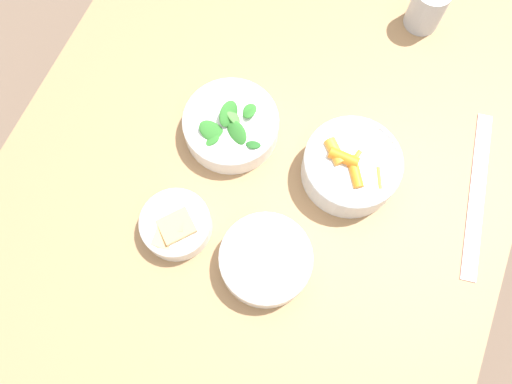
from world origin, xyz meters
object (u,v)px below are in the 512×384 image
at_px(bowl_cookies, 176,225).
at_px(bowl_beans_hotdog, 266,260).
at_px(bowl_carrots, 351,166).
at_px(ruler, 477,194).
at_px(cup, 427,8).
at_px(bowl_greens, 231,125).

bearing_deg(bowl_cookies, bowl_beans_hotdog, 90.57).
distance_m(bowl_carrots, bowl_cookies, 0.34).
bearing_deg(bowl_beans_hotdog, bowl_cookies, -89.43).
bearing_deg(bowl_carrots, ruler, 102.57).
distance_m(ruler, cup, 0.40).
relative_size(bowl_beans_hotdog, cup, 1.73).
relative_size(bowl_carrots, ruler, 0.53).
distance_m(bowl_cookies, ruler, 0.57).
xyz_separation_m(bowl_greens, bowl_cookies, (0.22, -0.02, -0.00)).
distance_m(bowl_cookies, cup, 0.67).
height_order(bowl_beans_hotdog, cup, cup).
height_order(bowl_carrots, cup, cup).
bearing_deg(bowl_carrots, bowl_beans_hotdog, -20.32).
bearing_deg(bowl_carrots, bowl_greens, -89.27).
bearing_deg(cup, bowl_carrots, -4.76).
relative_size(ruler, cup, 3.56).
bearing_deg(bowl_cookies, bowl_carrots, 130.78).
bearing_deg(cup, bowl_cookies, -25.41).
relative_size(bowl_carrots, bowl_beans_hotdog, 1.10).
bearing_deg(bowl_greens, bowl_cookies, -4.19).
relative_size(bowl_beans_hotdog, bowl_cookies, 1.28).
bearing_deg(ruler, bowl_cookies, -61.06).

